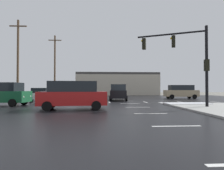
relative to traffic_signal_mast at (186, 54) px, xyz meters
The scene contains 14 objects.
ground_plane 8.57m from the traffic_signal_mast, 121.66° to the left, with size 120.00×120.00×0.00m, color slate.
road_asphalt 8.56m from the traffic_signal_mast, 121.66° to the left, with size 44.00×44.00×0.02m, color black.
snow_strip_curbside 4.88m from the traffic_signal_mast, 63.90° to the left, with size 4.00×1.60×0.06m, color white.
lane_markings 7.06m from the traffic_signal_mast, 118.56° to the left, with size 36.15×36.15×0.01m.
traffic_signal_mast is the anchor object (origin of this frame).
strip_building_background 31.62m from the traffic_signal_mast, 95.17° to the left, with size 18.59×8.00×5.16m.
suv_tan 14.73m from the traffic_signal_mast, 68.84° to the left, with size 4.93×2.42×2.03m.
sedan_white 16.28m from the traffic_signal_mast, 148.28° to the left, with size 2.30×4.64×1.58m.
suv_red 9.51m from the traffic_signal_mast, behind, with size 4.95×2.48×2.03m.
sedan_silver 19.60m from the traffic_signal_mast, 135.48° to the left, with size 4.67×2.41×1.58m.
suv_green 16.16m from the traffic_signal_mast, behind, with size 4.99×2.60×2.03m.
suv_black 11.24m from the traffic_signal_mast, 114.98° to the left, with size 2.56×4.98×2.03m.
utility_pole_far 20.62m from the traffic_signal_mast, 148.40° to the left, with size 2.20×0.28×10.46m.
utility_pole_distant 23.87m from the traffic_signal_mast, 127.82° to the left, with size 2.20×0.28×10.62m.
Camera 1 is at (-3.07, -21.76, 1.52)m, focal length 31.74 mm.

